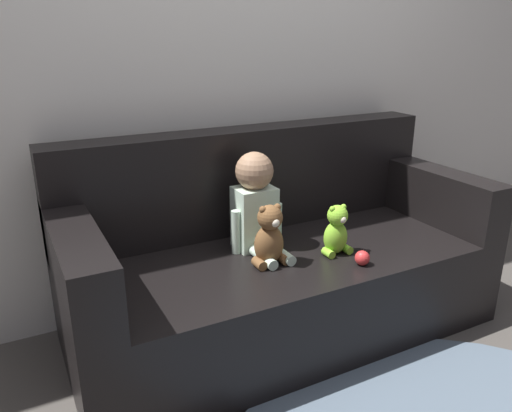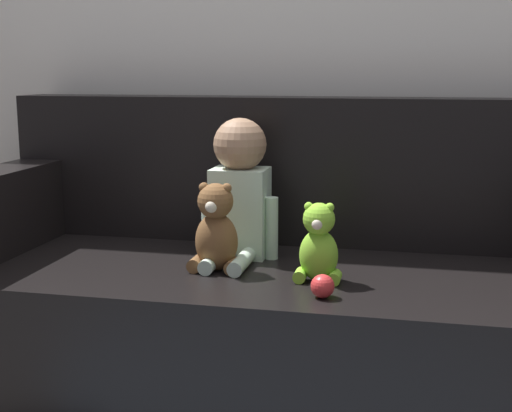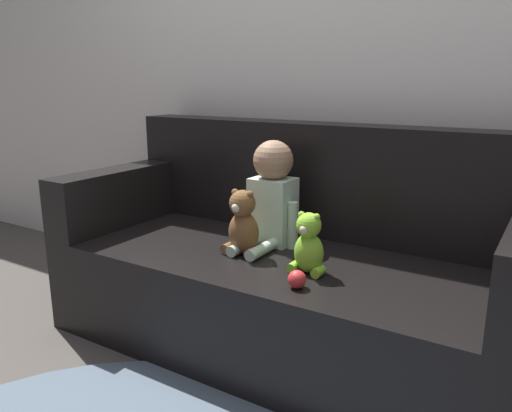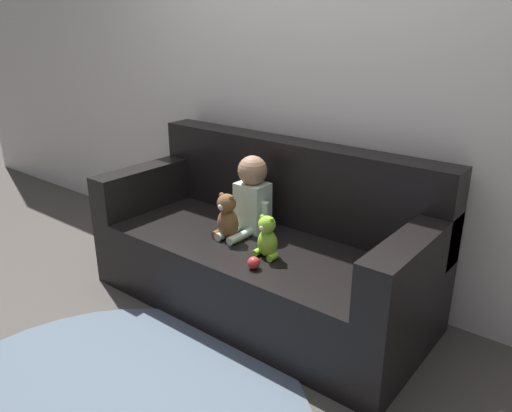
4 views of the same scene
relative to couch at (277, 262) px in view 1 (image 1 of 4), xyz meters
The scene contains 7 objects.
ground_plane 0.32m from the couch, 90.00° to the right, with size 12.00×12.00×0.00m, color #4C4742.
wall_back 1.08m from the couch, 90.00° to the left, with size 8.00×0.05×2.60m.
couch is the anchor object (origin of this frame).
person_baby 0.32m from the couch, behind, with size 0.24×0.33×0.44m.
teddy_bear_brown 0.30m from the couch, 128.93° to the right, with size 0.15×0.12×0.26m.
plush_toy_side 0.33m from the couch, 49.79° to the right, with size 0.13×0.10×0.22m.
toy_ball 0.42m from the couch, 59.71° to the right, with size 0.06×0.06×0.06m.
Camera 1 is at (-1.05, -1.75, 1.32)m, focal length 35.00 mm.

